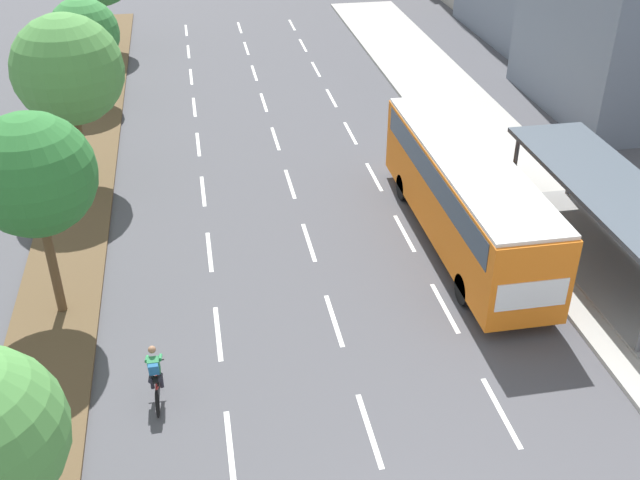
% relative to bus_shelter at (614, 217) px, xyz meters
% --- Properties ---
extents(median_strip, '(2.60, 52.00, 0.12)m').
position_rel_bus_shelter_xyz_m(median_strip, '(-17.83, 9.09, -1.81)').
color(median_strip, brown).
rests_on(median_strip, ground).
extents(sidewalk_right, '(4.50, 52.00, 0.15)m').
position_rel_bus_shelter_xyz_m(sidewalk_right, '(-0.28, 9.09, -1.79)').
color(sidewalk_right, '#ADAAA3').
rests_on(sidewalk_right, ground).
extents(lane_divider_left, '(0.14, 48.38, 0.01)m').
position_rel_bus_shelter_xyz_m(lane_divider_left, '(-13.03, 7.78, -1.86)').
color(lane_divider_left, white).
rests_on(lane_divider_left, ground).
extents(lane_divider_center, '(0.14, 48.38, 0.01)m').
position_rel_bus_shelter_xyz_m(lane_divider_center, '(-9.53, 7.78, -1.86)').
color(lane_divider_center, white).
rests_on(lane_divider_center, ground).
extents(lane_divider_right, '(0.14, 48.38, 0.01)m').
position_rel_bus_shelter_xyz_m(lane_divider_right, '(-6.03, 7.78, -1.86)').
color(lane_divider_right, white).
rests_on(lane_divider_right, ground).
extents(bus_shelter, '(2.90, 10.07, 2.86)m').
position_rel_bus_shelter_xyz_m(bus_shelter, '(0.00, 0.00, 0.00)').
color(bus_shelter, gray).
rests_on(bus_shelter, sidewalk_right).
extents(bus, '(2.54, 11.29, 3.37)m').
position_rel_bus_shelter_xyz_m(bus, '(-4.28, 2.29, 0.20)').
color(bus, orange).
rests_on(bus, ground).
extents(cyclist, '(0.46, 1.82, 1.71)m').
position_rel_bus_shelter_xyz_m(cyclist, '(-14.74, -3.90, -1.08)').
color(cyclist, black).
rests_on(cyclist, ground).
extents(median_tree_second, '(3.51, 3.51, 6.35)m').
position_rel_bus_shelter_xyz_m(median_tree_second, '(-17.64, 0.50, 2.83)').
color(median_tree_second, brown).
rests_on(median_tree_second, median_strip).
extents(median_tree_third, '(4.17, 4.17, 6.68)m').
position_rel_bus_shelter_xyz_m(median_tree_third, '(-17.59, 9.39, 2.83)').
color(median_tree_third, brown).
rests_on(median_tree_third, median_strip).
extents(median_tree_fourth, '(3.37, 3.37, 5.15)m').
position_rel_bus_shelter_xyz_m(median_tree_fourth, '(-17.91, 18.28, 1.71)').
color(median_tree_fourth, brown).
rests_on(median_tree_fourth, median_strip).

